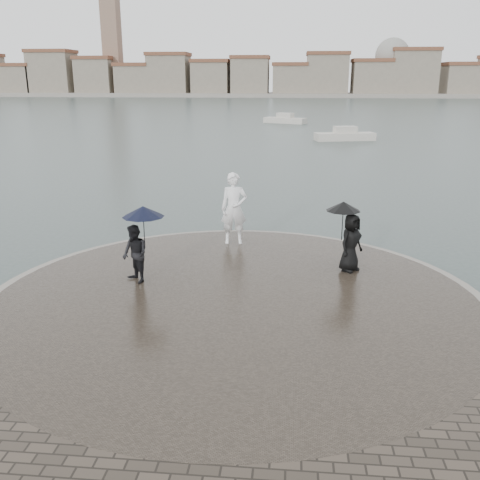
# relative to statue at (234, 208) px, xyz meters

# --- Properties ---
(ground) EXTENTS (400.00, 400.00, 0.00)m
(ground) POSITION_rel_statue_xyz_m (0.51, -8.04, -1.52)
(ground) COLOR #2B3835
(ground) RESTS_ON ground
(kerb_ring) EXTENTS (12.50, 12.50, 0.32)m
(kerb_ring) POSITION_rel_statue_xyz_m (0.51, -4.54, -1.36)
(kerb_ring) COLOR gray
(kerb_ring) RESTS_ON ground
(quay_tip) EXTENTS (11.90, 11.90, 0.36)m
(quay_tip) POSITION_rel_statue_xyz_m (0.51, -4.54, -1.34)
(quay_tip) COLOR #2D261E
(quay_tip) RESTS_ON ground
(statue) EXTENTS (0.92, 0.67, 2.31)m
(statue) POSITION_rel_statue_xyz_m (0.00, 0.00, 0.00)
(statue) COLOR white
(statue) RESTS_ON quay_tip
(visitor_left) EXTENTS (1.27, 1.12, 2.04)m
(visitor_left) POSITION_rel_statue_xyz_m (-2.12, -3.70, -0.01)
(visitor_left) COLOR black
(visitor_left) RESTS_ON quay_tip
(visitor_right) EXTENTS (1.19, 1.05, 1.95)m
(visitor_right) POSITION_rel_statue_xyz_m (3.44, -2.27, -0.08)
(visitor_right) COLOR black
(visitor_right) RESTS_ON quay_tip
(far_skyline) EXTENTS (260.00, 20.00, 37.00)m
(far_skyline) POSITION_rel_statue_xyz_m (-5.78, 152.66, 4.09)
(far_skyline) COLOR gray
(far_skyline) RESTS_ON ground
(boats) EXTENTS (30.16, 22.66, 1.50)m
(boats) POSITION_rel_statue_xyz_m (10.92, 40.70, -1.14)
(boats) COLOR beige
(boats) RESTS_ON ground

